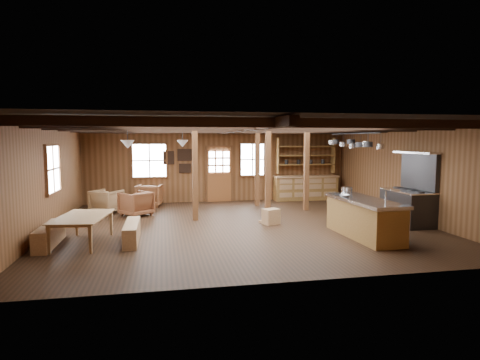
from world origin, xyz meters
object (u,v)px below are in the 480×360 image
at_px(kitchen_island, 364,218).
at_px(commercial_range, 409,201).
at_px(dining_table, 85,230).
at_px(armchair_b, 149,195).
at_px(armchair_a, 136,204).
at_px(armchair_c, 107,201).

bearing_deg(kitchen_island, commercial_range, 27.80).
height_order(kitchen_island, dining_table, kitchen_island).
xyz_separation_m(kitchen_island, dining_table, (-6.56, 0.61, -0.16)).
height_order(commercial_range, dining_table, commercial_range).
distance_m(kitchen_island, armchair_b, 7.73).
height_order(kitchen_island, commercial_range, commercial_range).
height_order(dining_table, armchair_b, armchair_b).
xyz_separation_m(commercial_range, dining_table, (-8.55, -0.54, -0.33)).
bearing_deg(armchair_a, kitchen_island, 105.77).
xyz_separation_m(armchair_b, armchair_c, (-1.32, -1.08, -0.01)).
relative_size(kitchen_island, armchair_b, 2.94).
bearing_deg(armchair_a, dining_table, 34.39).
bearing_deg(armchair_c, commercial_range, -170.88).
relative_size(armchair_a, armchair_c, 1.01).
bearing_deg(armchair_c, dining_table, 121.35).
distance_m(kitchen_island, commercial_range, 2.30).
relative_size(kitchen_island, commercial_range, 1.24).
distance_m(commercial_range, armchair_c, 9.24).
xyz_separation_m(armchair_a, armchair_c, (-0.97, 0.70, -0.00)).
xyz_separation_m(commercial_range, armchair_c, (-8.58, 3.43, -0.27)).
bearing_deg(dining_table, armchair_a, -8.42).
relative_size(armchair_b, armchair_c, 1.03).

